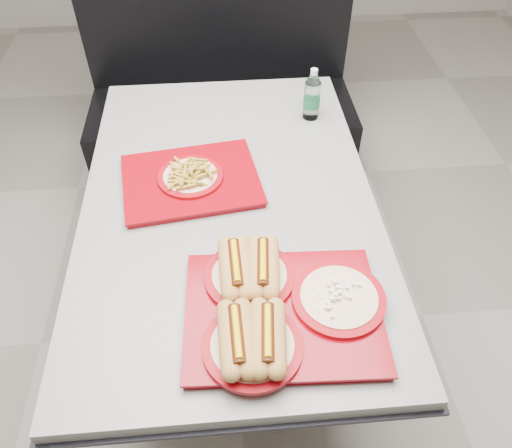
{
  "coord_description": "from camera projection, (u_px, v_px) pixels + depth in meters",
  "views": [
    {
      "loc": [
        -0.01,
        -1.14,
        1.8
      ],
      "look_at": [
        0.07,
        -0.2,
        0.83
      ],
      "focal_mm": 35.0,
      "sensor_mm": 36.0,
      "label": 1
    }
  ],
  "objects": [
    {
      "name": "ground",
      "position": [
        236.0,
        329.0,
        2.09
      ],
      "size": [
        6.0,
        6.0,
        0.0
      ],
      "primitive_type": "plane",
      "color": "gray",
      "rests_on": "ground"
    },
    {
      "name": "diner_table",
      "position": [
        231.0,
        234.0,
        1.67
      ],
      "size": [
        0.92,
        1.42,
        0.75
      ],
      "color": "black",
      "rests_on": "ground"
    },
    {
      "name": "booth_bench",
      "position": [
        222.0,
        103.0,
        2.56
      ],
      "size": [
        1.3,
        0.57,
        1.35
      ],
      "color": "black",
      "rests_on": "ground"
    },
    {
      "name": "tray_near",
      "position": [
        275.0,
        306.0,
        1.22
      ],
      "size": [
        0.51,
        0.44,
        0.11
      ],
      "rotation": [
        0.0,
        0.0,
        -0.04
      ],
      "color": "maroon",
      "rests_on": "diner_table"
    },
    {
      "name": "tray_far",
      "position": [
        191.0,
        178.0,
        1.58
      ],
      "size": [
        0.47,
        0.39,
        0.08
      ],
      "rotation": [
        0.0,
        0.0,
        0.14
      ],
      "color": "maroon",
      "rests_on": "diner_table"
    },
    {
      "name": "water_bottle",
      "position": [
        312.0,
        97.0,
        1.8
      ],
      "size": [
        0.06,
        0.06,
        0.19
      ],
      "rotation": [
        0.0,
        0.0,
        0.11
      ],
      "color": "silver",
      "rests_on": "diner_table"
    }
  ]
}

